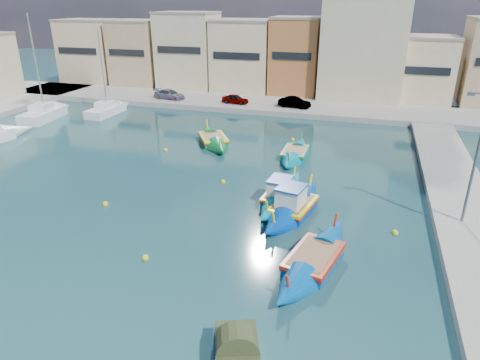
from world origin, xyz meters
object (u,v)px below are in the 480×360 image
at_px(luzzu_turquoise_cabin, 281,196).
at_px(luzzu_blue_cabin, 293,208).
at_px(yacht_midnorth, 52,111).
at_px(luzzu_green, 213,141).
at_px(tender_near, 237,357).
at_px(luzzu_blue_south, 313,261).
at_px(yacht_north, 114,108).
at_px(luzzu_cyan_mid, 295,154).
at_px(quay_street_lamp, 475,159).
at_px(church_block, 365,33).

distance_m(luzzu_turquoise_cabin, luzzu_blue_cabin, 1.87).
bearing_deg(yacht_midnorth, luzzu_green, -11.32).
height_order(luzzu_blue_cabin, tender_near, luzzu_blue_cabin).
xyz_separation_m(luzzu_blue_cabin, yacht_midnorth, (-30.93, 15.89, 0.11)).
relative_size(luzzu_blue_cabin, luzzu_blue_south, 0.96).
distance_m(luzzu_green, yacht_north, 17.57).
height_order(luzzu_green, yacht_north, yacht_north).
distance_m(luzzu_turquoise_cabin, yacht_north, 30.25).
relative_size(luzzu_blue_south, tender_near, 2.60).
bearing_deg(luzzu_blue_south, luzzu_cyan_mid, 103.68).
xyz_separation_m(quay_street_lamp, luzzu_turquoise_cabin, (-10.75, 0.61, -4.01)).
height_order(luzzu_blue_cabin, luzzu_green, luzzu_blue_cabin).
height_order(quay_street_lamp, yacht_north, yacht_north).
bearing_deg(luzzu_turquoise_cabin, luzzu_blue_south, -65.81).
height_order(tender_near, yacht_midnorth, yacht_midnorth).
height_order(luzzu_green, luzzu_blue_south, luzzu_green).
distance_m(quay_street_lamp, luzzu_green, 22.47).
bearing_deg(luzzu_blue_cabin, yacht_north, 142.11).
relative_size(church_block, tender_near, 5.40).
xyz_separation_m(church_block, luzzu_blue_cabin, (-2.25, -34.93, -8.04)).
height_order(luzzu_blue_south, tender_near, luzzu_blue_south).
distance_m(luzzu_blue_south, yacht_north, 37.08).
height_order(luzzu_cyan_mid, yacht_midnorth, yacht_midnorth).
distance_m(luzzu_cyan_mid, luzzu_green, 8.02).
bearing_deg(tender_near, luzzu_green, 112.30).
distance_m(church_block, quay_street_lamp, 35.04).
height_order(quay_street_lamp, luzzu_blue_cabin, quay_street_lamp).
relative_size(quay_street_lamp, luzzu_turquoise_cabin, 0.93).
relative_size(yacht_north, yacht_midnorth, 0.85).
xyz_separation_m(church_block, quay_street_lamp, (7.44, -34.00, -4.07)).
height_order(luzzu_blue_cabin, yacht_north, yacht_north).
xyz_separation_m(luzzu_cyan_mid, luzzu_green, (-7.90, 1.41, 0.03)).
xyz_separation_m(luzzu_blue_south, yacht_north, (-27.33, 25.06, 0.13)).
bearing_deg(yacht_midnorth, yacht_north, 33.69).
bearing_deg(luzzu_blue_cabin, luzzu_blue_south, -69.12).
distance_m(luzzu_cyan_mid, yacht_north, 25.35).
bearing_deg(yacht_north, luzzu_blue_cabin, -37.89).
xyz_separation_m(luzzu_blue_south, tender_near, (-1.72, -7.30, 0.21)).
height_order(church_block, quay_street_lamp, church_block).
bearing_deg(yacht_midnorth, luzzu_turquoise_cabin, -25.66).
bearing_deg(tender_near, yacht_midnorth, 137.56).
xyz_separation_m(luzzu_blue_cabin, yacht_north, (-25.27, 19.67, 0.03)).
distance_m(luzzu_blue_cabin, yacht_midnorth, 34.78).
bearing_deg(luzzu_green, church_block, 62.96).
bearing_deg(luzzu_cyan_mid, luzzu_blue_south, -76.32).
bearing_deg(luzzu_cyan_mid, yacht_north, 158.13).
distance_m(luzzu_green, luzzu_blue_south, 20.66).
distance_m(quay_street_lamp, yacht_north, 39.86).
distance_m(luzzu_blue_cabin, luzzu_cyan_mid, 10.37).
height_order(luzzu_cyan_mid, tender_near, luzzu_cyan_mid).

